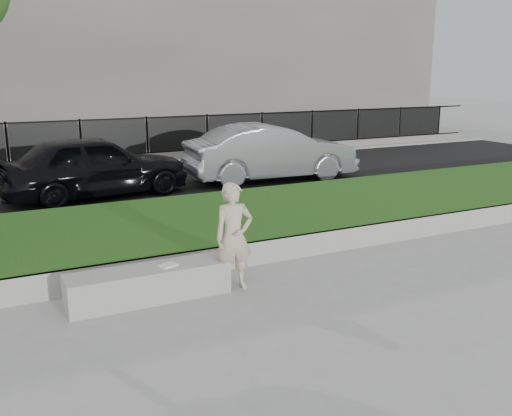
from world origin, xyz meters
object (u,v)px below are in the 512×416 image
man (234,237)px  stone_bench (149,284)px  book (168,265)px  car_silver (271,152)px  car_dark (94,166)px

man → stone_bench: bearing=177.2°
stone_bench → book: bearing=-10.1°
stone_bench → book: size_ratio=9.37×
man → car_silver: car_silver is taller
stone_bench → man: 1.38m
man → book: man is taller
car_silver → man: bearing=152.2°
car_dark → car_silver: 4.99m
man → car_silver: size_ratio=0.33×
stone_bench → man: man is taller
stone_bench → man: size_ratio=1.43×
man → car_dark: size_ratio=0.35×
man → car_dark: bearing=99.0°
book → car_dark: size_ratio=0.05×
man → car_silver: bearing=62.4°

